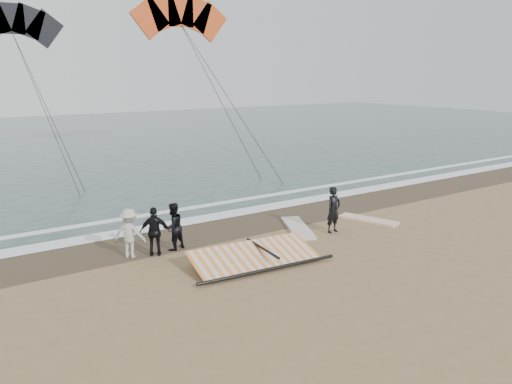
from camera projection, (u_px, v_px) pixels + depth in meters
ground at (343, 255)px, 15.70m from camera, size 120.00×120.00×0.00m
sea at (75, 140)px, 42.47m from camera, size 120.00×54.00×0.02m
wet_sand at (263, 220)px, 19.35m from camera, size 120.00×2.80×0.01m
foam_near at (243, 211)px, 20.48m from camera, size 120.00×0.90×0.01m
foam_far at (223, 203)px, 21.86m from camera, size 120.00×0.45×0.01m
man_main at (334, 210)px, 17.73m from camera, size 0.65×0.47×1.67m
board_white at (368, 220)px, 19.24m from camera, size 1.38×2.35×0.09m
board_cream at (298, 228)px, 18.23m from camera, size 1.70×2.66×0.11m
trio_cluster at (150, 231)px, 15.55m from camera, size 2.41×1.21×1.57m
sail_rig at (250, 257)px, 14.93m from camera, size 4.44×2.05×0.50m
kite_red at (181, 20)px, 32.24m from camera, size 7.64×5.60×13.94m
kite_dark at (11, 28)px, 33.44m from camera, size 7.66×7.75×17.36m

